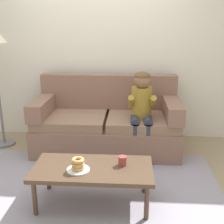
{
  "coord_description": "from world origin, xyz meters",
  "views": [
    {
      "loc": [
        0.45,
        -2.8,
        1.67
      ],
      "look_at": [
        0.24,
        0.45,
        0.65
      ],
      "focal_mm": 45.53,
      "sensor_mm": 36.0,
      "label": 1
    }
  ],
  "objects_px": {
    "donut": "(78,167)",
    "mug": "(122,161)",
    "person_child": "(142,106)",
    "couch": "(107,124)",
    "coffee_table": "(93,171)",
    "toy_controller": "(60,172)"
  },
  "relations": [
    {
      "from": "mug",
      "to": "person_child",
      "type": "bearing_deg",
      "value": 78.68
    },
    {
      "from": "couch",
      "to": "donut",
      "type": "bearing_deg",
      "value": -96.25
    },
    {
      "from": "donut",
      "to": "toy_controller",
      "type": "height_order",
      "value": "donut"
    },
    {
      "from": "mug",
      "to": "toy_controller",
      "type": "distance_m",
      "value": 0.96
    },
    {
      "from": "coffee_table",
      "to": "couch",
      "type": "bearing_deg",
      "value": 88.71
    },
    {
      "from": "couch",
      "to": "mug",
      "type": "distance_m",
      "value": 1.28
    },
    {
      "from": "coffee_table",
      "to": "toy_controller",
      "type": "height_order",
      "value": "coffee_table"
    },
    {
      "from": "donut",
      "to": "mug",
      "type": "xyz_separation_m",
      "value": [
        0.4,
        0.13,
        0.01
      ]
    },
    {
      "from": "couch",
      "to": "mug",
      "type": "xyz_separation_m",
      "value": [
        0.25,
        -1.25,
        0.08
      ]
    },
    {
      "from": "couch",
      "to": "donut",
      "type": "xyz_separation_m",
      "value": [
        -0.15,
        -1.38,
        0.07
      ]
    },
    {
      "from": "couch",
      "to": "toy_controller",
      "type": "relative_size",
      "value": 8.45
    },
    {
      "from": "person_child",
      "to": "mug",
      "type": "xyz_separation_m",
      "value": [
        -0.21,
        -1.04,
        -0.23
      ]
    },
    {
      "from": "toy_controller",
      "to": "coffee_table",
      "type": "bearing_deg",
      "value": -19.63
    },
    {
      "from": "couch",
      "to": "donut",
      "type": "height_order",
      "value": "couch"
    },
    {
      "from": "coffee_table",
      "to": "toy_controller",
      "type": "bearing_deg",
      "value": 130.28
    },
    {
      "from": "coffee_table",
      "to": "person_child",
      "type": "relative_size",
      "value": 1.01
    },
    {
      "from": "person_child",
      "to": "coffee_table",
      "type": "bearing_deg",
      "value": -113.81
    },
    {
      "from": "person_child",
      "to": "mug",
      "type": "bearing_deg",
      "value": -101.32
    },
    {
      "from": "coffee_table",
      "to": "person_child",
      "type": "xyz_separation_m",
      "value": [
        0.48,
        1.1,
        0.32
      ]
    },
    {
      "from": "couch",
      "to": "coffee_table",
      "type": "relative_size",
      "value": 1.71
    },
    {
      "from": "person_child",
      "to": "donut",
      "type": "xyz_separation_m",
      "value": [
        -0.61,
        -1.17,
        -0.25
      ]
    },
    {
      "from": "coffee_table",
      "to": "mug",
      "type": "distance_m",
      "value": 0.29
    }
  ]
}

